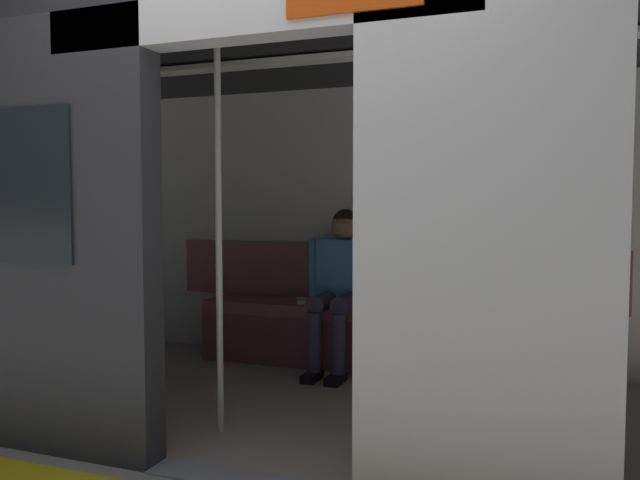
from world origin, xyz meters
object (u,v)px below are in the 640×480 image
at_px(train_car, 321,164).
at_px(handbag, 406,297).
at_px(book, 307,301).
at_px(grab_pole_door, 219,237).
at_px(grab_pole_far, 379,241).
at_px(person_seated, 341,278).
at_px(bench_seat, 373,322).

distance_m(train_car, handbag, 1.36).
relative_size(book, grab_pole_door, 0.10).
distance_m(handbag, grab_pole_far, 1.59).
bearing_deg(grab_pole_door, handbag, -114.14).
relative_size(grab_pole_door, grab_pole_far, 1.00).
relative_size(train_car, person_seated, 5.30).
relative_size(train_car, grab_pole_door, 2.98).
xyz_separation_m(train_car, handbag, (-0.31, -0.94, -0.93)).
relative_size(person_seated, grab_pole_door, 0.56).
distance_m(train_car, person_seated, 1.18).
xyz_separation_m(train_car, book, (0.47, -0.94, -1.00)).
height_order(handbag, book, handbag).
bearing_deg(bench_seat, grab_pole_far, 106.78).
relative_size(handbag, grab_pole_door, 0.12).
bearing_deg(book, handbag, 157.00).
relative_size(bench_seat, book, 12.38).
relative_size(train_car, book, 29.09).
height_order(person_seated, book, person_seated).
distance_m(bench_seat, handbag, 0.31).
xyz_separation_m(bench_seat, grab_pole_door, (0.44, 1.50, 0.71)).
relative_size(train_car, handbag, 24.62).
bearing_deg(grab_pole_door, book, -86.29).
bearing_deg(grab_pole_far, person_seated, -64.47).
bearing_deg(person_seated, book, -14.63).
height_order(grab_pole_door, grab_pole_far, same).
distance_m(train_car, grab_pole_door, 0.82).
xyz_separation_m(book, grab_pole_far, (-0.98, 1.50, 0.58)).
height_order(handbag, grab_pole_far, grab_pole_far).
xyz_separation_m(bench_seat, book, (0.54, -0.03, 0.13)).
bearing_deg(handbag, train_car, 71.50).
height_order(train_car, grab_pole_far, train_car).
relative_size(person_seated, book, 5.49).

